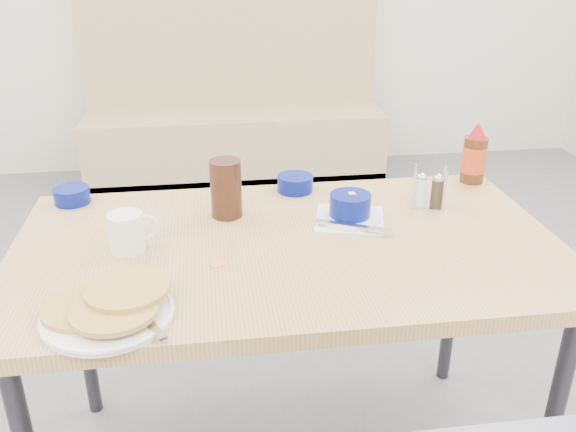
{
  "coord_description": "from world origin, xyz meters",
  "views": [
    {
      "loc": [
        -0.19,
        -1.13,
        1.47
      ],
      "look_at": [
        0.0,
        0.28,
        0.82
      ],
      "focal_mm": 38.0,
      "sensor_mm": 36.0,
      "label": 1
    }
  ],
  "objects": [
    {
      "name": "amber_tumbler",
      "position": [
        -0.15,
        0.44,
        0.84
      ],
      "size": [
        0.1,
        0.1,
        0.16
      ],
      "primitive_type": "cylinder",
      "rotation": [
        0.0,
        0.0,
        -0.11
      ],
      "color": "black",
      "rests_on": "dining_table"
    },
    {
      "name": "booth_bench",
      "position": [
        0.0,
        2.78,
        0.35
      ],
      "size": [
        1.9,
        0.56,
        1.22
      ],
      "color": "tan",
      "rests_on": "ground"
    },
    {
      "name": "pancake_plate",
      "position": [
        -0.41,
        -0.03,
        0.78
      ],
      "size": [
        0.27,
        0.27,
        0.05
      ],
      "rotation": [
        0.0,
        0.0,
        0.15
      ],
      "color": "white",
      "rests_on": "dining_table"
    },
    {
      "name": "coffee_mug",
      "position": [
        -0.4,
        0.26,
        0.81
      ],
      "size": [
        0.13,
        0.09,
        0.1
      ],
      "rotation": [
        0.0,
        0.0,
        0.37
      ],
      "color": "white",
      "rests_on": "dining_table"
    },
    {
      "name": "butter_bowl",
      "position": [
        0.07,
        0.59,
        0.78
      ],
      "size": [
        0.11,
        0.11,
        0.05
      ],
      "rotation": [
        0.0,
        0.0,
        0.09
      ],
      "color": "navy",
      "rests_on": "dining_table"
    },
    {
      "name": "syrup_bottle",
      "position": [
        0.64,
        0.59,
        0.84
      ],
      "size": [
        0.07,
        0.07,
        0.2
      ],
      "rotation": [
        0.0,
        0.0,
        0.34
      ],
      "color": "#47230F",
      "rests_on": "dining_table"
    },
    {
      "name": "creamer_bowl",
      "position": [
        -0.59,
        0.59,
        0.78
      ],
      "size": [
        0.1,
        0.1,
        0.05
      ],
      "rotation": [
        0.0,
        0.0,
        0.37
      ],
      "color": "navy",
      "rests_on": "dining_table"
    },
    {
      "name": "sugar_wrapper",
      "position": [
        -0.18,
        0.15,
        0.76
      ],
      "size": [
        0.04,
        0.04,
        0.0
      ],
      "primitive_type": "cube",
      "rotation": [
        0.0,
        0.0,
        0.44
      ],
      "color": "#FF6254",
      "rests_on": "dining_table"
    },
    {
      "name": "dining_table",
      "position": [
        0.0,
        0.25,
        0.7
      ],
      "size": [
        1.4,
        0.8,
        0.76
      ],
      "color": "tan",
      "rests_on": "ground"
    },
    {
      "name": "condiment_caddy",
      "position": [
        0.43,
        0.42,
        0.8
      ],
      "size": [
        0.11,
        0.09,
        0.12
      ],
      "rotation": [
        0.0,
        0.0,
        -0.3
      ],
      "color": "silver",
      "rests_on": "dining_table"
    },
    {
      "name": "grits_setting",
      "position": [
        0.19,
        0.36,
        0.79
      ],
      "size": [
        0.23,
        0.24,
        0.08
      ],
      "rotation": [
        0.0,
        0.0,
        -0.25
      ],
      "color": "white",
      "rests_on": "dining_table"
    }
  ]
}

